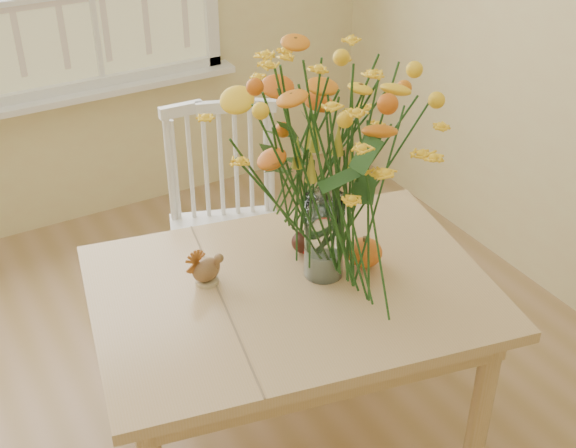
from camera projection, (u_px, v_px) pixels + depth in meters
dining_table at (291, 309)px, 2.46m from camera, size 1.38×1.10×0.66m
windsor_chair at (225, 214)px, 3.03m from camera, size 0.55×0.54×0.94m
flower_vase at (327, 156)px, 2.24m from camera, size 0.59×0.59×0.70m
pumpkin at (364, 254)px, 2.48m from camera, size 0.12×0.12×0.09m
turkey_figurine at (206, 270)px, 2.40m from camera, size 0.11×0.09×0.12m
dark_gourd at (304, 243)px, 2.55m from camera, size 0.13×0.10×0.08m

